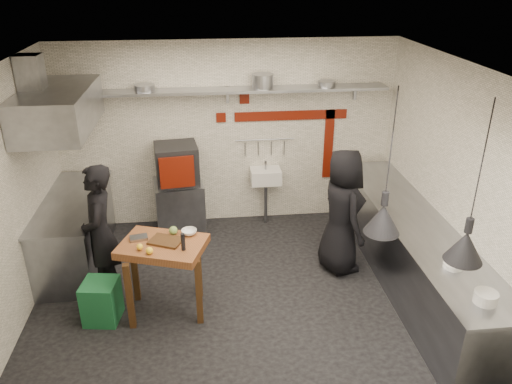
{
  "coord_description": "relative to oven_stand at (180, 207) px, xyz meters",
  "views": [
    {
      "loc": [
        -0.37,
        -5.07,
        3.76
      ],
      "look_at": [
        0.22,
        0.3,
        1.27
      ],
      "focal_mm": 35.0,
      "sensor_mm": 36.0,
      "label": 1
    }
  ],
  "objects": [
    {
      "name": "floor",
      "position": [
        0.77,
        -1.77,
        -0.4
      ],
      "size": [
        5.0,
        5.0,
        0.0
      ],
      "primitive_type": "plane",
      "color": "black",
      "rests_on": "ground"
    },
    {
      "name": "ceiling",
      "position": [
        0.77,
        -1.77,
        2.4
      ],
      "size": [
        5.0,
        5.0,
        0.0
      ],
      "primitive_type": "plane",
      "color": "beige",
      "rests_on": "floor"
    },
    {
      "name": "wall_back",
      "position": [
        0.77,
        0.33,
        1.0
      ],
      "size": [
        5.0,
        0.04,
        2.8
      ],
      "primitive_type": "cube",
      "color": "white",
      "rests_on": "floor"
    },
    {
      "name": "wall_front",
      "position": [
        0.77,
        -3.87,
        1.0
      ],
      "size": [
        5.0,
        0.04,
        2.8
      ],
      "primitive_type": "cube",
      "color": "white",
      "rests_on": "floor"
    },
    {
      "name": "wall_left",
      "position": [
        -1.73,
        -1.77,
        1.0
      ],
      "size": [
        0.04,
        4.2,
        2.8
      ],
      "primitive_type": "cube",
      "color": "white",
      "rests_on": "floor"
    },
    {
      "name": "wall_right",
      "position": [
        3.27,
        -1.77,
        1.0
      ],
      "size": [
        0.04,
        4.2,
        2.8
      ],
      "primitive_type": "cube",
      "color": "white",
      "rests_on": "floor"
    },
    {
      "name": "red_band_horiz",
      "position": [
        1.72,
        0.31,
        1.28
      ],
      "size": [
        1.7,
        0.02,
        0.14
      ],
      "primitive_type": "cube",
      "color": "#641407",
      "rests_on": "wall_back"
    },
    {
      "name": "red_band_vert",
      "position": [
        2.32,
        0.31,
        0.8
      ],
      "size": [
        0.14,
        0.02,
        1.1
      ],
      "primitive_type": "cube",
      "color": "#641407",
      "rests_on": "wall_back"
    },
    {
      "name": "red_tile_a",
      "position": [
        1.02,
        0.31,
        1.55
      ],
      "size": [
        0.14,
        0.02,
        0.14
      ],
      "primitive_type": "cube",
      "color": "#641407",
      "rests_on": "wall_back"
    },
    {
      "name": "red_tile_b",
      "position": [
        0.67,
        0.31,
        1.28
      ],
      "size": [
        0.14,
        0.02,
        0.14
      ],
      "primitive_type": "cube",
      "color": "#641407",
      "rests_on": "wall_back"
    },
    {
      "name": "back_shelf",
      "position": [
        0.77,
        0.15,
        1.72
      ],
      "size": [
        4.6,
        0.34,
        0.04
      ],
      "primitive_type": "cube",
      "color": "gray",
      "rests_on": "wall_back"
    },
    {
      "name": "shelf_bracket_left",
      "position": [
        -1.13,
        0.3,
        1.62
      ],
      "size": [
        0.04,
        0.06,
        0.24
      ],
      "primitive_type": "cube",
      "color": "gray",
      "rests_on": "wall_back"
    },
    {
      "name": "shelf_bracket_mid",
      "position": [
        0.77,
        0.3,
        1.62
      ],
      "size": [
        0.04,
        0.06,
        0.24
      ],
      "primitive_type": "cube",
      "color": "gray",
      "rests_on": "wall_back"
    },
    {
      "name": "shelf_bracket_right",
      "position": [
        2.67,
        0.3,
        1.62
      ],
      "size": [
        0.04,
        0.06,
        0.24
      ],
      "primitive_type": "cube",
      "color": "gray",
      "rests_on": "wall_back"
    },
    {
      "name": "pan_far_left",
      "position": [
        -0.38,
        0.15,
        1.79
      ],
      "size": [
        0.32,
        0.32,
        0.09
      ],
      "primitive_type": "cylinder",
      "rotation": [
        0.0,
        0.0,
        -0.15
      ],
      "color": "gray",
      "rests_on": "back_shelf"
    },
    {
      "name": "pan_mid_left",
      "position": [
        -0.4,
        0.15,
        1.78
      ],
      "size": [
        0.25,
        0.25,
        0.07
      ],
      "primitive_type": "cylinder",
      "rotation": [
        0.0,
        0.0,
        0.01
      ],
      "color": "gray",
      "rests_on": "back_shelf"
    },
    {
      "name": "stock_pot",
      "position": [
        1.27,
        0.15,
        1.84
      ],
      "size": [
        0.33,
        0.33,
        0.2
      ],
      "primitive_type": "cylinder",
      "rotation": [
        0.0,
        0.0,
        -0.09
      ],
      "color": "gray",
      "rests_on": "back_shelf"
    },
    {
      "name": "pan_right",
      "position": [
        2.2,
        0.15,
        1.78
      ],
      "size": [
        0.28,
        0.28,
        0.08
      ],
      "primitive_type": "cylinder",
      "rotation": [
        0.0,
        0.0,
        0.1
      ],
      "color": "gray",
      "rests_on": "back_shelf"
    },
    {
      "name": "oven_stand",
      "position": [
        0.0,
        0.0,
        0.0
      ],
      "size": [
        0.77,
        0.72,
        0.8
      ],
      "primitive_type": "cube",
      "rotation": [
        0.0,
        0.0,
        0.12
      ],
      "color": "gray",
      "rests_on": "floor"
    },
    {
      "name": "combi_oven",
      "position": [
        -0.0,
        0.02,
        0.69
      ],
      "size": [
        0.66,
        0.63,
        0.58
      ],
      "primitive_type": "cube",
      "rotation": [
        0.0,
        0.0,
        0.12
      ],
      "color": "black",
      "rests_on": "oven_stand"
    },
    {
      "name": "oven_door",
      "position": [
        0.01,
        -0.3,
        0.69
      ],
      "size": [
        0.48,
        0.09,
        0.46
      ],
      "primitive_type": "cube",
      "rotation": [
        0.0,
        0.0,
        0.12
      ],
      "color": "#641407",
      "rests_on": "combi_oven"
    },
    {
      "name": "oven_glass",
      "position": [
        -0.05,
        -0.27,
        0.69
      ],
      "size": [
        0.37,
        0.06,
        0.34
      ],
      "primitive_type": "cube",
      "rotation": [
        0.0,
        0.0,
        0.12
      ],
      "color": "black",
      "rests_on": "oven_door"
    },
    {
      "name": "hand_sink",
      "position": [
        1.32,
        0.15,
        0.38
      ],
      "size": [
        0.46,
        0.34,
        0.22
      ],
      "primitive_type": "cube",
      "color": "silver",
      "rests_on": "wall_back"
    },
    {
      "name": "sink_tap",
      "position": [
        1.32,
        0.15,
        0.56
      ],
      "size": [
        0.03,
        0.03,
        0.14
      ],
      "primitive_type": "cylinder",
      "color": "gray",
      "rests_on": "hand_sink"
    },
    {
      "name": "sink_drain",
      "position": [
        1.32,
        0.11,
        -0.06
      ],
      "size": [
        0.06,
        0.06,
        0.66
      ],
      "primitive_type": "cylinder",
      "color": "gray",
      "rests_on": "floor"
    },
    {
      "name": "utensil_rail",
      "position": [
        1.32,
        0.29,
        0.92
      ],
      "size": [
        0.9,
        0.02,
        0.02
      ],
      "primitive_type": "cylinder",
      "rotation": [
        0.0,
        1.57,
        0.0
      ],
      "color": "gray",
      "rests_on": "wall_back"
    },
    {
      "name": "counter_right",
      "position": [
        2.92,
        -1.77,
        0.05
      ],
      "size": [
        0.7,
        3.8,
        0.9
      ],
      "primitive_type": "cube",
      "color": "gray",
      "rests_on": "floor"
    },
    {
      "name": "counter_right_top",
      "position": [
        2.92,
        -1.77,
        0.52
      ],
      "size": [
        0.76,
        3.9,
        0.03
      ],
      "primitive_type": "cube",
      "color": "gray",
      "rests_on": "counter_right"
    },
    {
      "name": "plate_stack",
      "position": [
        2.89,
        -3.37,
        0.59
      ],
      "size": [
        0.25,
        0.25,
        0.11
      ],
      "primitive_type": "cylinder",
      "rotation": [
        0.0,
        0.0,
        0.18
      ],
      "color": "silver",
      "rests_on": "counter_right_top"
    },
    {
      "name": "small_bowl_right",
      "position": [
        2.87,
        -2.79,
        0.56
      ],
      "size": [
        0.25,
        0.25,
        0.05
      ],
      "primitive_type": "cylinder",
      "rotation": [
        0.0,
        0.0,
        0.31
      ],
      "color": "silver",
      "rests_on": "counter_right_top"
    },
    {
      "name": "counter_left",
      "position": [
        -1.38,
        -0.72,
        0.05
      ],
      "size": [
        0.7,
        1.9,
        0.9
      ],
      "primitive_type": "cube",
      "color": "gray",
      "rests_on": "floor"
    },
    {
      "name": "counter_left_top",
      "position": [
        -1.38,
        -0.72,
        0.52
      ],
      "size": [
        0.76,
        2.0,
        0.03
      ],
      "primitive_type": "cube",
      "color": "gray",
      "rests_on": "counter_left"
    },
    {
      "name": "extractor_hood",
      "position": [
        -1.33,
        -0.72,
        1.75
      ],
      "size": [
        0.78,
        1.6,
        0.5
      ],
      "primitive_type": "cube",
      "color": "gray",
      "rests_on": "ceiling"
    },
    {
      "name": "hood_duct",
      "position": [
        -1.58,
        -0.72,
        2.15
      ],
      "size": [
        0.28,
        0.28,
        0.5
      ],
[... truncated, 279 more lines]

